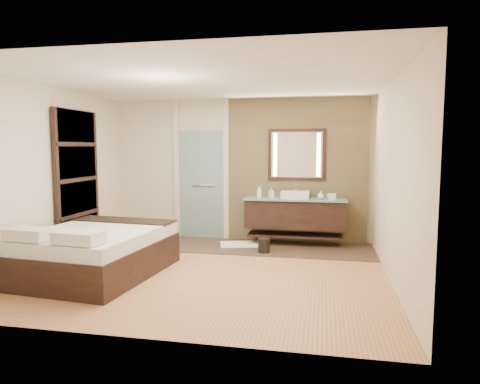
% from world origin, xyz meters
% --- Properties ---
extents(floor, '(5.00, 5.00, 0.00)m').
position_xyz_m(floor, '(0.00, 0.00, 0.00)').
color(floor, '#A16643').
rests_on(floor, ground).
extents(tile_strip, '(3.80, 1.30, 0.01)m').
position_xyz_m(tile_strip, '(0.60, 1.60, 0.01)').
color(tile_strip, '#3E2C22').
rests_on(tile_strip, floor).
extents(stone_wall, '(2.60, 0.08, 2.70)m').
position_xyz_m(stone_wall, '(1.10, 2.21, 1.35)').
color(stone_wall, tan).
rests_on(stone_wall, floor).
extents(vanity, '(1.85, 0.55, 0.88)m').
position_xyz_m(vanity, '(1.10, 1.92, 0.58)').
color(vanity, black).
rests_on(vanity, stone_wall).
extents(mirror_unit, '(1.06, 0.04, 0.96)m').
position_xyz_m(mirror_unit, '(1.10, 2.16, 1.65)').
color(mirror_unit, black).
rests_on(mirror_unit, stone_wall).
extents(frosted_door, '(1.10, 0.12, 2.70)m').
position_xyz_m(frosted_door, '(-0.75, 2.20, 1.14)').
color(frosted_door, silver).
rests_on(frosted_door, floor).
extents(shoji_partition, '(0.06, 1.20, 2.40)m').
position_xyz_m(shoji_partition, '(-2.43, 0.60, 1.21)').
color(shoji_partition, black).
rests_on(shoji_partition, floor).
extents(bed, '(1.83, 2.20, 0.79)m').
position_xyz_m(bed, '(-1.54, -0.47, 0.33)').
color(bed, black).
rests_on(bed, floor).
extents(bath_mat, '(0.83, 0.67, 0.02)m').
position_xyz_m(bath_mat, '(0.12, 1.69, 0.02)').
color(bath_mat, white).
rests_on(bath_mat, floor).
extents(waste_bin, '(0.24, 0.24, 0.25)m').
position_xyz_m(waste_bin, '(0.63, 1.21, 0.13)').
color(waste_bin, black).
rests_on(waste_bin, floor).
extents(tissue_box, '(0.12, 0.12, 0.10)m').
position_xyz_m(tissue_box, '(1.76, 1.88, 0.92)').
color(tissue_box, silver).
rests_on(tissue_box, vanity).
extents(soap_bottle_a, '(0.11, 0.11, 0.22)m').
position_xyz_m(soap_bottle_a, '(0.45, 1.85, 0.98)').
color(soap_bottle_a, white).
rests_on(soap_bottle_a, vanity).
extents(soap_bottle_b, '(0.11, 0.11, 0.19)m').
position_xyz_m(soap_bottle_b, '(0.66, 1.89, 0.96)').
color(soap_bottle_b, '#B2B2B2').
rests_on(soap_bottle_b, vanity).
extents(soap_bottle_c, '(0.12, 0.12, 0.15)m').
position_xyz_m(soap_bottle_c, '(1.55, 1.88, 0.94)').
color(soap_bottle_c, '#AAD6D1').
rests_on(soap_bottle_c, vanity).
extents(cup, '(0.13, 0.13, 0.09)m').
position_xyz_m(cup, '(1.72, 1.98, 0.91)').
color(cup, white).
rests_on(cup, vanity).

